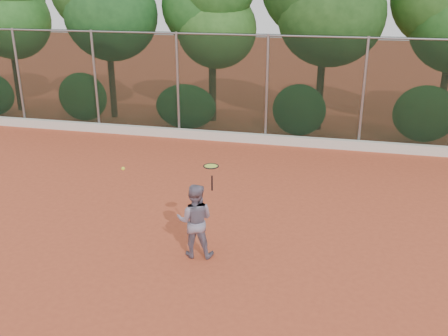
# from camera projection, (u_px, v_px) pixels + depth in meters

# --- Properties ---
(ground) EXTENTS (80.00, 80.00, 0.00)m
(ground) POSITION_uv_depth(u_px,v_px,m) (213.00, 241.00, 10.25)
(ground) COLOR #BD4C2C
(ground) RESTS_ON ground
(concrete_curb) EXTENTS (24.00, 0.20, 0.30)m
(concrete_curb) POSITION_uv_depth(u_px,v_px,m) (264.00, 139.00, 16.41)
(concrete_curb) COLOR silver
(concrete_curb) RESTS_ON ground
(tennis_player) EXTENTS (0.78, 0.65, 1.48)m
(tennis_player) POSITION_uv_depth(u_px,v_px,m) (195.00, 221.00, 9.50)
(tennis_player) COLOR gray
(tennis_player) RESTS_ON ground
(chainlink_fence) EXTENTS (24.09, 0.09, 3.50)m
(chainlink_fence) POSITION_uv_depth(u_px,v_px,m) (267.00, 86.00, 15.98)
(chainlink_fence) COLOR black
(chainlink_fence) RESTS_ON ground
(foliage_backdrop) EXTENTS (23.70, 3.63, 7.55)m
(foliage_backdrop) POSITION_uv_depth(u_px,v_px,m) (262.00, 1.00, 17.01)
(foliage_backdrop) COLOR #3A2316
(foliage_backdrop) RESTS_ON ground
(tennis_racket) EXTENTS (0.33, 0.33, 0.51)m
(tennis_racket) POSITION_uv_depth(u_px,v_px,m) (211.00, 168.00, 8.90)
(tennis_racket) COLOR black
(tennis_racket) RESTS_ON ground
(tennis_ball_in_flight) EXTENTS (0.07, 0.07, 0.07)m
(tennis_ball_in_flight) POSITION_uv_depth(u_px,v_px,m) (123.00, 169.00, 9.36)
(tennis_ball_in_flight) COLOR yellow
(tennis_ball_in_flight) RESTS_ON ground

